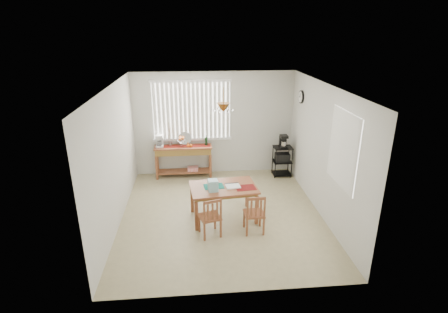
{
  "coord_description": "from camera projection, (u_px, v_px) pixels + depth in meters",
  "views": [
    {
      "loc": [
        -0.52,
        -6.25,
        3.59
      ],
      "look_at": [
        0.1,
        0.55,
        1.05
      ],
      "focal_mm": 28.0,
      "sensor_mm": 36.0,
      "label": 1
    }
  ],
  "objects": [
    {
      "name": "chair_right",
      "position": [
        254.0,
        214.0,
        6.37
      ],
      "size": [
        0.37,
        0.37,
        0.78
      ],
      "color": "brown",
      "rests_on": "ground"
    },
    {
      "name": "chair_left",
      "position": [
        210.0,
        217.0,
        6.27
      ],
      "size": [
        0.45,
        0.45,
        0.78
      ],
      "color": "brown",
      "rests_on": "ground"
    },
    {
      "name": "sideboard",
      "position": [
        184.0,
        154.0,
        8.75
      ],
      "size": [
        1.43,
        0.4,
        0.8
      ],
      "color": "brown",
      "rests_on": "ground"
    },
    {
      "name": "room_shell",
      "position": [
        221.0,
        135.0,
        6.55
      ],
      "size": [
        4.2,
        4.7,
        2.7
      ],
      "color": "silver",
      "rests_on": "ground"
    },
    {
      "name": "sideboard_items",
      "position": [
        173.0,
        142.0,
        8.63
      ],
      "size": [
        1.36,
        0.33,
        0.62
      ],
      "color": "maroon",
      "rests_on": "sideboard"
    },
    {
      "name": "wire_cart",
      "position": [
        282.0,
        158.0,
        8.84
      ],
      "size": [
        0.45,
        0.36,
        0.77
      ],
      "color": "black",
      "rests_on": "ground"
    },
    {
      "name": "dining_table",
      "position": [
        223.0,
        190.0,
        6.8
      ],
      "size": [
        1.35,
        0.95,
        0.68
      ],
      "color": "brown",
      "rests_on": "ground"
    },
    {
      "name": "ground",
      "position": [
        222.0,
        214.0,
        7.13
      ],
      "size": [
        4.0,
        4.5,
        0.01
      ],
      "primitive_type": "cube",
      "color": "tan"
    },
    {
      "name": "table_items",
      "position": [
        218.0,
        186.0,
        6.62
      ],
      "size": [
        1.02,
        0.44,
        0.22
      ],
      "color": "#136E60",
      "rests_on": "dining_table"
    },
    {
      "name": "cart_items",
      "position": [
        283.0,
        141.0,
        8.68
      ],
      "size": [
        0.18,
        0.22,
        0.32
      ],
      "color": "black",
      "rests_on": "wire_cart"
    }
  ]
}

